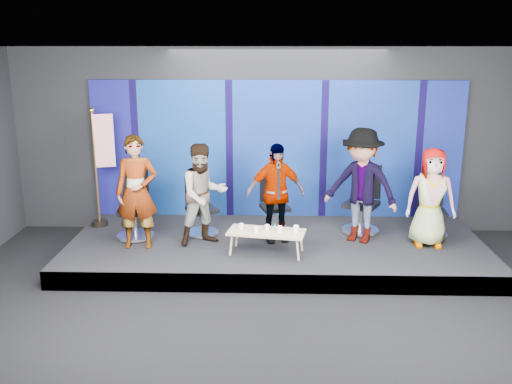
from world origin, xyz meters
TOP-DOWN VIEW (x-y plane):
  - ground at (0.00, 0.00)m, footprint 10.00×10.00m
  - room_walls at (0.00, 0.00)m, footprint 10.02×8.02m
  - riser at (0.00, 2.50)m, footprint 7.00×3.00m
  - backdrop at (0.00, 3.95)m, footprint 7.00×0.08m
  - chair_a at (-2.44, 2.60)m, footprint 0.70×0.70m
  - panelist_a at (-2.27, 2.12)m, footprint 0.71×0.50m
  - chair_b at (-1.32, 2.80)m, footprint 0.79×0.79m
  - panelist_b at (-1.21, 2.31)m, footprint 1.03×0.95m
  - chair_c at (-0.04, 3.00)m, footprint 0.72×0.72m
  - panelist_c at (-0.02, 2.50)m, footprint 1.06×0.66m
  - chair_d at (1.52, 3.01)m, footprint 0.91×0.91m
  - panelist_d at (1.41, 2.51)m, footprint 1.44×1.22m
  - chair_e at (2.69, 2.80)m, footprint 0.61×0.61m
  - panelist_e at (2.52, 2.33)m, footprint 0.84×0.58m
  - coffee_table at (-0.16, 1.87)m, footprint 1.29×0.73m
  - mug_a at (-0.57, 1.98)m, footprint 0.07×0.07m
  - mug_b at (-0.32, 1.81)m, footprint 0.08×0.08m
  - mug_c at (-0.15, 1.94)m, footprint 0.07×0.07m
  - mug_d at (0.05, 1.83)m, footprint 0.08×0.08m
  - mug_e at (0.31, 1.85)m, footprint 0.09×0.09m
  - flag_stand at (-3.14, 3.22)m, footprint 0.49×0.29m

SIDE VIEW (x-z plane):
  - ground at x=0.00m, z-range 0.00..0.00m
  - riser at x=0.00m, z-range 0.00..0.30m
  - chair_e at x=2.69m, z-range 0.13..1.14m
  - chair_c at x=-0.04m, z-range 0.12..1.16m
  - coffee_table at x=-0.16m, z-range 0.46..0.83m
  - chair_b at x=-1.32m, z-range 0.12..1.17m
  - chair_a at x=-2.44m, z-range 0.10..1.25m
  - chair_d at x=1.52m, z-range 0.10..1.29m
  - mug_c at x=-0.15m, z-range 0.67..0.76m
  - mug_a at x=-0.57m, z-range 0.67..0.76m
  - mug_b at x=-0.32m, z-range 0.67..0.76m
  - mug_d at x=0.05m, z-range 0.67..0.77m
  - mug_e at x=0.31m, z-range 0.67..0.78m
  - panelist_e at x=2.52m, z-range 0.30..1.94m
  - panelist_c at x=-0.02m, z-range 0.30..1.98m
  - panelist_b at x=-1.21m, z-range 0.30..2.00m
  - panelist_a at x=-2.27m, z-range 0.30..2.16m
  - panelist_d at x=1.41m, z-range 0.30..2.23m
  - flag_stand at x=-3.14m, z-range 0.36..2.53m
  - backdrop at x=0.00m, z-range 0.30..2.90m
  - room_walls at x=0.00m, z-range 0.67..4.18m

